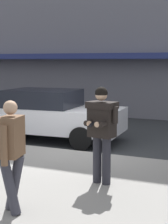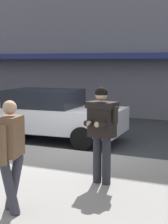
% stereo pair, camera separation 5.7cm
% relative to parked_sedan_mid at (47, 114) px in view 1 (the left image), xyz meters
% --- Properties ---
extents(ground_plane, '(80.00, 80.00, 0.00)m').
position_rel_parked_sedan_mid_xyz_m(ground_plane, '(1.53, -1.20, -0.79)').
color(ground_plane, '#2B2D30').
extents(sidewalk, '(32.00, 5.30, 0.14)m').
position_rel_parked_sedan_mid_xyz_m(sidewalk, '(2.53, -4.05, -0.72)').
color(sidewalk, gray).
rests_on(sidewalk, ground).
extents(curb_paint_line, '(28.00, 0.12, 0.01)m').
position_rel_parked_sedan_mid_xyz_m(curb_paint_line, '(2.53, -1.15, -0.79)').
color(curb_paint_line, silver).
rests_on(curb_paint_line, ground).
extents(parked_sedan_mid, '(4.60, 2.14, 1.54)m').
position_rel_parked_sedan_mid_xyz_m(parked_sedan_mid, '(0.00, 0.00, 0.00)').
color(parked_sedan_mid, silver).
rests_on(parked_sedan_mid, ground).
extents(man_texting_on_phone, '(0.64, 0.62, 1.81)m').
position_rel_parked_sedan_mid_xyz_m(man_texting_on_phone, '(3.16, -3.54, 0.46)').
color(man_texting_on_phone, '#23232B').
rests_on(man_texting_on_phone, sidewalk).
extents(pedestrian_dark_coat, '(0.38, 0.59, 1.70)m').
position_rel_parked_sedan_mid_xyz_m(pedestrian_dark_coat, '(2.43, -5.33, 0.32)').
color(pedestrian_dark_coat, '#33333D').
rests_on(pedestrian_dark_coat, sidewalk).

